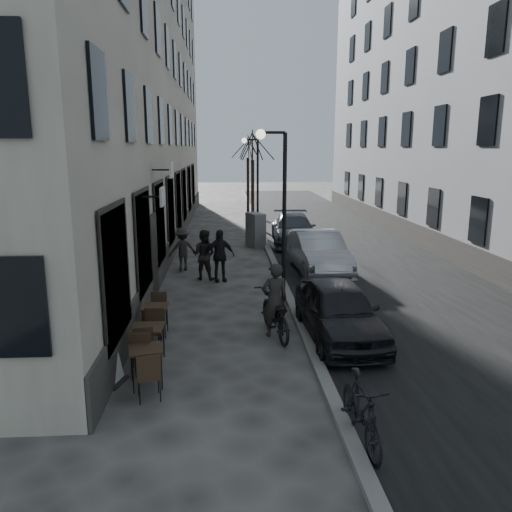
{
  "coord_description": "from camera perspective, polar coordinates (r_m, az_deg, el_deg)",
  "views": [
    {
      "loc": [
        -1.73,
        -8.47,
        4.57
      ],
      "look_at": [
        -0.94,
        4.27,
        1.8
      ],
      "focal_mm": 35.0,
      "sensor_mm": 36.0,
      "label": 1
    }
  ],
  "objects": [
    {
      "name": "cyclist_rider",
      "position": [
        12.3,
        2.14,
        -5.02
      ],
      "size": [
        0.74,
        0.56,
        1.84
      ],
      "primitive_type": "imported",
      "rotation": [
        0.0,
        0.0,
        3.33
      ],
      "color": "#272422",
      "rests_on": "ground"
    },
    {
      "name": "pedestrian_mid",
      "position": [
        19.11,
        -8.39,
        0.79
      ],
      "size": [
        1.18,
        0.87,
        1.64
      ],
      "primitive_type": "imported",
      "rotation": [
        0.0,
        0.0,
        3.41
      ],
      "color": "#292724",
      "rests_on": "ground"
    },
    {
      "name": "road",
      "position": [
        25.51,
        9.15,
        1.77
      ],
      "size": [
        7.3,
        60.0,
        0.0
      ],
      "primitive_type": "cube",
      "color": "black",
      "rests_on": "ground"
    },
    {
      "name": "bicycle",
      "position": [
        12.41,
        2.12,
        -6.6
      ],
      "size": [
        1.14,
        2.24,
        1.12
      ],
      "primitive_type": "imported",
      "rotation": [
        0.0,
        0.0,
        3.33
      ],
      "color": "black",
      "rests_on": "ground"
    },
    {
      "name": "streetlamp_far",
      "position": [
        26.55,
        -0.18,
        9.2
      ],
      "size": [
        0.9,
        0.28,
        5.09
      ],
      "color": "black",
      "rests_on": "ground"
    },
    {
      "name": "streetlamp_near",
      "position": [
        14.62,
        2.6,
        6.7
      ],
      "size": [
        0.9,
        0.28,
        5.09
      ],
      "color": "black",
      "rests_on": "ground"
    },
    {
      "name": "car_far",
      "position": [
        24.17,
        4.31,
        3.05
      ],
      "size": [
        2.31,
        5.09,
        1.45
      ],
      "primitive_type": "imported",
      "rotation": [
        0.0,
        0.0,
        -0.06
      ],
      "color": "#3C4047",
      "rests_on": "ground"
    },
    {
      "name": "utility_cabinet",
      "position": [
        23.49,
        -0.05,
        3.0
      ],
      "size": [
        0.94,
        1.2,
        1.59
      ],
      "primitive_type": "cube",
      "rotation": [
        0.0,
        0.0,
        0.39
      ],
      "color": "slate",
      "rests_on": "ground"
    },
    {
      "name": "bistro_set_a",
      "position": [
        10.16,
        -12.45,
        -11.82
      ],
      "size": [
        0.77,
        1.62,
        0.92
      ],
      "rotation": [
        0.0,
        0.0,
        0.23
      ],
      "color": "#2F2215",
      "rests_on": "ground"
    },
    {
      "name": "moped",
      "position": [
        8.3,
        11.93,
        -16.93
      ],
      "size": [
        0.63,
        1.88,
        1.12
      ],
      "primitive_type": "imported",
      "rotation": [
        0.0,
        0.0,
        0.06
      ],
      "color": "black",
      "rests_on": "ground"
    },
    {
      "name": "tree_near",
      "position": [
        29.51,
        -0.39,
        12.42
      ],
      "size": [
        2.4,
        2.4,
        5.7
      ],
      "color": "black",
      "rests_on": "ground"
    },
    {
      "name": "building_left",
      "position": [
        25.56,
        -13.96,
        19.61
      ],
      "size": [
        4.0,
        35.0,
        16.0
      ],
      "primitive_type": "cube",
      "color": "gray",
      "rests_on": "ground"
    },
    {
      "name": "kerb",
      "position": [
        24.96,
        0.95,
        1.83
      ],
      "size": [
        0.25,
        60.0,
        0.12
      ],
      "primitive_type": "cube",
      "color": "slate",
      "rests_on": "ground"
    },
    {
      "name": "bistro_set_c",
      "position": [
        12.7,
        -11.42,
        -6.88
      ],
      "size": [
        0.62,
        1.52,
        0.9
      ],
      "rotation": [
        0.0,
        0.0,
        0.0
      ],
      "color": "#2F2215",
      "rests_on": "ground"
    },
    {
      "name": "building_right",
      "position": [
        27.59,
        21.68,
        18.56
      ],
      "size": [
        4.0,
        35.0,
        16.0
      ],
      "primitive_type": "cube",
      "color": "gray",
      "rests_on": "ground"
    },
    {
      "name": "pedestrian_near",
      "position": [
        17.68,
        -5.97,
        0.17
      ],
      "size": [
        1.04,
        0.93,
        1.78
      ],
      "primitive_type": "imported",
      "rotation": [
        0.0,
        0.0,
        2.8
      ],
      "color": "#272421",
      "rests_on": "ground"
    },
    {
      "name": "tree_far",
      "position": [
        35.51,
        -0.94,
        12.39
      ],
      "size": [
        2.4,
        2.4,
        5.7
      ],
      "color": "black",
      "rests_on": "ground"
    },
    {
      "name": "sign_board",
      "position": [
        10.42,
        -16.24,
        -11.68
      ],
      "size": [
        0.51,
        0.67,
        1.06
      ],
      "rotation": [
        0.0,
        0.0,
        -0.28
      ],
      "color": "black",
      "rests_on": "ground"
    },
    {
      "name": "bistro_set_b",
      "position": [
        11.16,
        -12.21,
        -9.43
      ],
      "size": [
        0.7,
        1.66,
        0.97
      ],
      "rotation": [
        0.0,
        0.0,
        -0.05
      ],
      "color": "#2F2215",
      "rests_on": "ground"
    },
    {
      "name": "pedestrian_far",
      "position": [
        17.33,
        -4.21,
        0.04
      ],
      "size": [
        1.15,
        0.68,
        1.83
      ],
      "primitive_type": "imported",
      "rotation": [
        0.0,
        0.0,
        0.23
      ],
      "color": "black",
      "rests_on": "ground"
    },
    {
      "name": "car_near",
      "position": [
        12.35,
        9.45,
        -6.15
      ],
      "size": [
        1.84,
        4.21,
        1.41
      ],
      "primitive_type": "imported",
      "rotation": [
        0.0,
        0.0,
        0.04
      ],
      "color": "black",
      "rests_on": "ground"
    },
    {
      "name": "ground",
      "position": [
        9.78,
        7.33,
        -15.73
      ],
      "size": [
        120.0,
        120.0,
        0.0
      ],
      "primitive_type": "plane",
      "color": "#393634",
      "rests_on": "ground"
    },
    {
      "name": "car_mid",
      "position": [
        18.69,
        7.1,
        0.42
      ],
      "size": [
        1.86,
        4.76,
        1.54
      ],
      "primitive_type": "imported",
      "rotation": [
        0.0,
        0.0,
        0.05
      ],
      "color": "#9C9EA5",
      "rests_on": "ground"
    }
  ]
}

